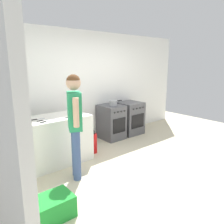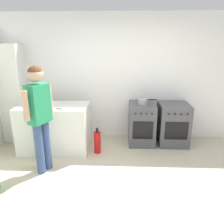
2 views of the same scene
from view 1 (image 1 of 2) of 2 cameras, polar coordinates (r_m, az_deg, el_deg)
The scene contains 13 objects.
ground_plane at distance 4.33m, azimuth 9.85°, elevation -13.11°, with size 8.00×8.00×0.00m, color beige.
back_wall at distance 5.39m, azimuth -5.63°, elevation 6.58°, with size 6.00×0.10×2.60m, color white.
counter_unit at distance 4.29m, azimuth -14.75°, elevation -7.11°, with size 1.30×0.70×0.90m, color silver.
oven_left at distance 5.47m, azimuth -0.19°, elevation -2.60°, with size 0.52×0.62×0.85m.
oven_right at distance 5.88m, azimuth 4.63°, elevation -1.52°, with size 0.59×0.62×0.85m.
pot at distance 5.30m, azimuth 0.34°, elevation 2.30°, with size 0.37×0.19×0.12m.
knife_utility at distance 4.06m, azimuth -18.95°, elevation -1.81°, with size 0.25×0.04×0.01m.
knife_chef at distance 3.88m, azimuth -16.54°, elevation -2.29°, with size 0.31×0.10×0.01m.
knife_carving at distance 4.06m, azimuth -10.05°, elevation -1.31°, with size 0.33×0.11×0.01m.
knife_paring at distance 3.94m, azimuth -17.92°, elevation -2.14°, with size 0.21×0.05×0.01m.
person at distance 3.50m, azimuth -9.72°, elevation -1.40°, with size 0.32×0.53×1.71m.
fire_extinguisher at distance 4.67m, azimuth -4.73°, elevation -8.09°, with size 0.13×0.13×0.50m.
recycling_crate_lower at distance 3.01m, azimuth -15.55°, elevation -22.99°, with size 0.52×0.36×0.28m, color #1E842D.
Camera 1 is at (-3.01, -2.49, 1.88)m, focal length 35.00 mm.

